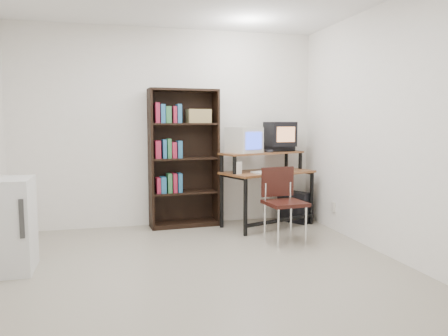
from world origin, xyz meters
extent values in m
cube|color=#9E9683|center=(0.00, 0.00, -0.01)|extent=(4.00, 4.00, 0.01)
cube|color=white|center=(0.00, 2.00, 1.30)|extent=(4.00, 0.01, 2.60)
cube|color=white|center=(0.00, -2.00, 1.30)|extent=(4.00, 0.01, 2.60)
cube|color=white|center=(2.00, 0.00, 1.30)|extent=(0.01, 4.00, 2.60)
cube|color=brown|center=(1.25, 1.57, 0.72)|extent=(1.33, 0.97, 0.03)
cube|color=brown|center=(1.21, 1.68, 0.97)|extent=(1.25, 0.74, 0.02)
cylinder|color=black|center=(0.81, 1.14, 0.36)|extent=(0.05, 0.05, 0.72)
cylinder|color=black|center=(1.86, 1.52, 0.36)|extent=(0.05, 0.05, 0.72)
cylinder|color=black|center=(0.64, 1.63, 0.49)|extent=(0.05, 0.05, 0.98)
cylinder|color=black|center=(1.69, 2.00, 0.49)|extent=(0.05, 0.05, 0.98)
cylinder|color=black|center=(1.34, 1.33, 0.12)|extent=(1.07, 0.42, 0.05)
cube|color=beige|center=(0.94, 1.63, 1.14)|extent=(0.49, 0.49, 0.35)
cube|color=blue|center=(1.02, 1.46, 1.14)|extent=(0.25, 0.13, 0.22)
cube|color=black|center=(1.51, 1.82, 1.01)|extent=(0.40, 0.32, 0.08)
cube|color=black|center=(1.50, 1.78, 1.22)|extent=(0.38, 0.37, 0.33)
cube|color=tan|center=(1.52, 1.61, 1.22)|extent=(0.26, 0.04, 0.20)
cylinder|color=#26262B|center=(1.28, 1.62, 0.99)|extent=(0.13, 0.13, 0.05)
cube|color=beige|center=(1.22, 1.39, 0.74)|extent=(0.51, 0.33, 0.03)
cube|color=black|center=(1.57, 1.61, 0.72)|extent=(0.28, 0.26, 0.01)
cube|color=white|center=(1.56, 1.59, 0.74)|extent=(0.11, 0.08, 0.03)
cube|color=beige|center=(0.78, 1.38, 0.80)|extent=(0.10, 0.10, 0.17)
cube|color=black|center=(1.70, 1.70, 0.21)|extent=(0.41, 0.49, 0.42)
cube|color=black|center=(1.16, 0.75, 0.46)|extent=(0.47, 0.47, 0.04)
cube|color=black|center=(1.14, 0.94, 0.68)|extent=(0.41, 0.08, 0.35)
cylinder|color=silver|center=(1.01, 0.56, 0.22)|extent=(0.02, 0.02, 0.44)
cylinder|color=silver|center=(1.35, 0.59, 0.22)|extent=(0.02, 0.02, 0.44)
cylinder|color=silver|center=(0.97, 0.90, 0.22)|extent=(0.02, 0.02, 0.44)
cylinder|color=silver|center=(1.32, 0.94, 0.22)|extent=(0.02, 0.02, 0.44)
cube|color=black|center=(-0.26, 1.80, 0.90)|extent=(0.05, 0.30, 1.81)
cube|color=black|center=(0.61, 1.86, 0.90)|extent=(0.05, 0.30, 1.81)
cube|color=black|center=(0.17, 1.97, 0.90)|extent=(0.90, 0.08, 1.81)
cube|color=black|center=(0.18, 1.83, 1.79)|extent=(0.92, 0.36, 0.03)
cube|color=black|center=(0.18, 1.83, 0.03)|extent=(0.92, 0.36, 0.06)
cube|color=black|center=(0.18, 1.83, 0.45)|extent=(0.86, 0.34, 0.03)
cube|color=black|center=(0.18, 1.83, 0.90)|extent=(0.86, 0.34, 0.02)
cube|color=black|center=(0.18, 1.83, 1.36)|extent=(0.86, 0.34, 0.02)
cube|color=olive|center=(0.38, 1.84, 1.46)|extent=(0.31, 0.24, 0.18)
cube|color=silver|center=(-1.72, 0.47, 0.43)|extent=(0.52, 0.52, 0.87)
cube|color=#333333|center=(-1.51, 0.21, 0.54)|extent=(0.04, 0.02, 0.35)
cube|color=beige|center=(1.99, 1.15, 0.30)|extent=(0.02, 0.08, 0.12)
camera|label=1|loc=(-0.73, -3.83, 1.38)|focal=35.00mm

